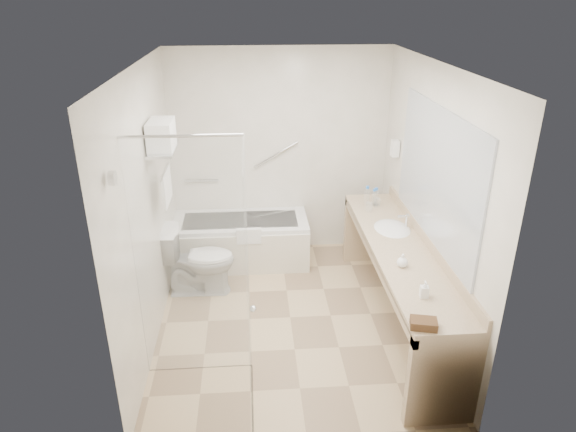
{
  "coord_description": "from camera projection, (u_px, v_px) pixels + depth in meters",
  "views": [
    {
      "loc": [
        -0.35,
        -4.35,
        3.07
      ],
      "look_at": [
        0.0,
        0.3,
        1.0
      ],
      "focal_mm": 32.0,
      "sensor_mm": 36.0,
      "label": 1
    }
  ],
  "objects": [
    {
      "name": "grab_bar_long",
      "position": [
        276.0,
        155.0,
        6.15
      ],
      "size": [
        0.53,
        0.03,
        0.33
      ],
      "primitive_type": "cylinder",
      "rotation": [
        0.0,
        1.05,
        0.0
      ],
      "color": "silver",
      "rests_on": "wall_back"
    },
    {
      "name": "wall_front",
      "position": [
        311.0,
        300.0,
        3.27
      ],
      "size": [
        2.6,
        0.1,
        2.5
      ],
      "primitive_type": "cube",
      "color": "silver",
      "rests_on": "ground"
    },
    {
      "name": "mirror",
      "position": [
        436.0,
        175.0,
        4.56
      ],
      "size": [
        0.02,
        2.0,
        1.2
      ],
      "primitive_type": "cube",
      "color": "#A4AAB0",
      "rests_on": "wall_right"
    },
    {
      "name": "bathtub",
      "position": [
        241.0,
        241.0,
        6.22
      ],
      "size": [
        1.6,
        0.73,
        0.59
      ],
      "color": "silver",
      "rests_on": "floor"
    },
    {
      "name": "water_bottle_left",
      "position": [
        367.0,
        196.0,
        5.73
      ],
      "size": [
        0.07,
        0.07,
        0.22
      ],
      "rotation": [
        0.0,
        0.0,
        0.03
      ],
      "color": "silver",
      "rests_on": "vanity_counter"
    },
    {
      "name": "towel_shelf",
      "position": [
        162.0,
        144.0,
        4.76
      ],
      "size": [
        0.24,
        0.55,
        0.81
      ],
      "color": "silver",
      "rests_on": "wall_left"
    },
    {
      "name": "grab_bar_short",
      "position": [
        202.0,
        180.0,
        6.21
      ],
      "size": [
        0.4,
        0.03,
        0.03
      ],
      "primitive_type": "cylinder",
      "rotation": [
        0.0,
        1.57,
        0.0
      ],
      "color": "silver",
      "rests_on": "wall_back"
    },
    {
      "name": "sink",
      "position": [
        392.0,
        231.0,
        5.2
      ],
      "size": [
        0.4,
        0.52,
        0.14
      ],
      "primitive_type": "ellipsoid",
      "color": "silver",
      "rests_on": "vanity_counter"
    },
    {
      "name": "water_bottle_mid",
      "position": [
        374.0,
        198.0,
        5.71
      ],
      "size": [
        0.06,
        0.06,
        0.2
      ],
      "rotation": [
        0.0,
        0.0,
        0.37
      ],
      "color": "silver",
      "rests_on": "vanity_counter"
    },
    {
      "name": "toilet",
      "position": [
        199.0,
        260.0,
        5.55
      ],
      "size": [
        0.79,
        0.45,
        0.76
      ],
      "primitive_type": "imported",
      "rotation": [
        0.0,
        0.0,
        1.55
      ],
      "color": "silver",
      "rests_on": "floor"
    },
    {
      "name": "wall_right",
      "position": [
        428.0,
        200.0,
        4.82
      ],
      "size": [
        0.1,
        3.2,
        2.5
      ],
      "primitive_type": "cube",
      "color": "silver",
      "rests_on": "ground"
    },
    {
      "name": "drinking_glass_near",
      "position": [
        369.0,
        207.0,
        5.57
      ],
      "size": [
        0.09,
        0.09,
        0.1
      ],
      "primitive_type": "cylinder",
      "rotation": [
        0.0,
        0.0,
        -0.25
      ],
      "color": "silver",
      "rests_on": "vanity_counter"
    },
    {
      "name": "amenity_basket",
      "position": [
        424.0,
        324.0,
        3.66
      ],
      "size": [
        0.21,
        0.17,
        0.06
      ],
      "primitive_type": "cube",
      "rotation": [
        0.0,
        0.0,
        -0.23
      ],
      "color": "#4F361C",
      "rests_on": "vanity_counter"
    },
    {
      "name": "hairdryer_unit",
      "position": [
        395.0,
        148.0,
        5.69
      ],
      "size": [
        0.08,
        0.1,
        0.18
      ],
      "primitive_type": "cube",
      "color": "white",
      "rests_on": "wall_right"
    },
    {
      "name": "shower_enclosure",
      "position": [
        218.0,
        275.0,
        3.92
      ],
      "size": [
        0.96,
        0.91,
        2.11
      ],
      "color": "silver",
      "rests_on": "floor"
    },
    {
      "name": "ceiling",
      "position": [
        291.0,
        64.0,
        4.22
      ],
      "size": [
        2.6,
        3.2,
        0.1
      ],
      "primitive_type": "cube",
      "color": "silver",
      "rests_on": "wall_back"
    },
    {
      "name": "faucet",
      "position": [
        407.0,
        221.0,
        5.17
      ],
      "size": [
        0.03,
        0.03,
        0.14
      ],
      "primitive_type": "cylinder",
      "color": "silver",
      "rests_on": "vanity_counter"
    },
    {
      "name": "floor",
      "position": [
        290.0,
        317.0,
        5.23
      ],
      "size": [
        3.2,
        3.2,
        0.0
      ],
      "primitive_type": "plane",
      "color": "tan",
      "rests_on": "ground"
    },
    {
      "name": "drinking_glass_far",
      "position": [
        377.0,
        203.0,
        5.7
      ],
      "size": [
        0.09,
        0.09,
        0.09
      ],
      "primitive_type": "cylinder",
      "rotation": [
        0.0,
        0.0,
        -0.17
      ],
      "color": "silver",
      "rests_on": "vanity_counter"
    },
    {
      "name": "wall_back",
      "position": [
        280.0,
        154.0,
        6.19
      ],
      "size": [
        2.6,
        0.1,
        2.5
      ],
      "primitive_type": "cube",
      "color": "silver",
      "rests_on": "ground"
    },
    {
      "name": "soap_bottle_a",
      "position": [
        424.0,
        293.0,
        4.02
      ],
      "size": [
        0.08,
        0.15,
        0.07
      ],
      "primitive_type": "imported",
      "rotation": [
        0.0,
        0.0,
        -0.1
      ],
      "color": "white",
      "rests_on": "vanity_counter"
    },
    {
      "name": "water_bottle_right",
      "position": [
        376.0,
        197.0,
        5.71
      ],
      "size": [
        0.06,
        0.06,
        0.21
      ],
      "rotation": [
        0.0,
        0.0,
        -0.08
      ],
      "color": "silver",
      "rests_on": "vanity_counter"
    },
    {
      "name": "wall_left",
      "position": [
        147.0,
        209.0,
        4.64
      ],
      "size": [
        0.1,
        3.2,
        2.5
      ],
      "primitive_type": "cube",
      "color": "silver",
      "rests_on": "ground"
    },
    {
      "name": "soap_bottle_b",
      "position": [
        402.0,
        262.0,
        4.46
      ],
      "size": [
        0.12,
        0.14,
        0.1
      ],
      "primitive_type": "imported",
      "rotation": [
        0.0,
        0.0,
        -0.26
      ],
      "color": "white",
      "rests_on": "vanity_counter"
    },
    {
      "name": "vanity_counter",
      "position": [
        398.0,
        266.0,
        4.91
      ],
      "size": [
        0.55,
        2.7,
        0.95
      ],
      "color": "tan",
      "rests_on": "floor"
    }
  ]
}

